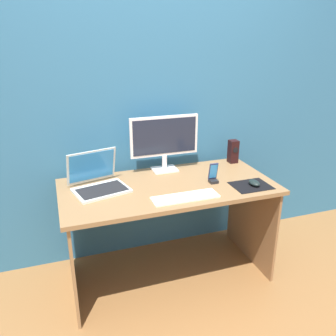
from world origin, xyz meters
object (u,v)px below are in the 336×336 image
object	(u,v)px
speaker_right	(233,151)
keyboard_external	(185,197)
mouse	(254,183)
monitor	(165,140)
laptop	(98,182)
phone_in_dock	(213,176)

from	to	relation	value
speaker_right	keyboard_external	world-z (taller)	speaker_right
keyboard_external	mouse	size ratio (longest dim) A/B	4.17
monitor	keyboard_external	xyz separation A→B (m)	(-0.03, -0.49, -0.23)
speaker_right	keyboard_external	size ratio (longest dim) A/B	0.43
laptop	keyboard_external	distance (m)	0.58
keyboard_external	mouse	bearing A→B (deg)	2.81
speaker_right	phone_in_dock	xyz separation A→B (m)	(-0.32, -0.32, -0.04)
monitor	mouse	world-z (taller)	monitor
monitor	speaker_right	bearing A→B (deg)	-0.71
mouse	monitor	bearing A→B (deg)	134.14
speaker_right	phone_in_dock	bearing A→B (deg)	-135.48
keyboard_external	mouse	world-z (taller)	mouse
speaker_right	laptop	world-z (taller)	laptop
mouse	phone_in_dock	size ratio (longest dim) A/B	0.72
speaker_right	phone_in_dock	size ratio (longest dim) A/B	1.29
mouse	speaker_right	bearing A→B (deg)	77.56
speaker_right	phone_in_dock	distance (m)	0.45
mouse	phone_in_dock	world-z (taller)	phone_in_dock
mouse	phone_in_dock	bearing A→B (deg)	147.59
keyboard_external	phone_in_dock	bearing A→B (deg)	31.62
laptop	phone_in_dock	world-z (taller)	laptop
speaker_right	mouse	size ratio (longest dim) A/B	1.79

